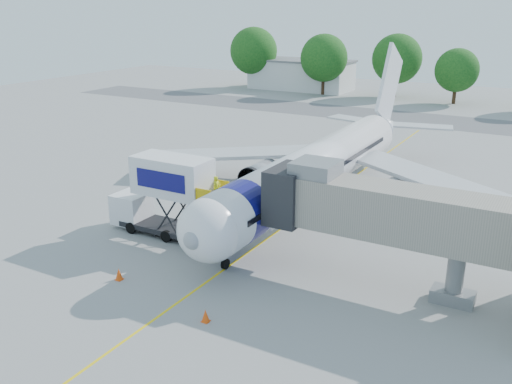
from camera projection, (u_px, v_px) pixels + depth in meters
The scene contains 14 objects.
ground at pixel (295, 219), 41.51m from camera, with size 160.00×160.00×0.00m, color gray.
guidance_line at pixel (295, 219), 41.50m from camera, with size 0.15×70.00×0.01m, color yellow.
taxiway_strip at pixel (433, 121), 76.16m from camera, with size 120.00×10.00×0.01m, color #59595B.
aircraft at pixel (320, 166), 43.98m from camera, with size 34.17×37.73×11.35m.
jet_bridge at pixel (374, 210), 30.61m from camera, with size 13.90×3.20×6.60m.
catering_hiloader at pixel (165, 196), 37.80m from camera, with size 8.50×2.44×5.50m.
ground_tug at pixel (100, 291), 29.40m from camera, with size 4.26×2.90×1.56m.
safety_cone_a at pixel (206, 316), 27.99m from camera, with size 0.41×0.41×0.66m.
safety_cone_b at pixel (119, 274), 32.24m from camera, with size 0.43×0.43×0.69m.
outbuilding_left at pixel (301, 74), 103.31m from camera, with size 18.40×8.40×5.30m.
tree_a at pixel (254, 51), 103.97m from camera, with size 8.58×8.58×10.94m.
tree_b at pixel (324, 58), 96.04m from camera, with size 7.96×7.96×10.15m.
tree_c at pixel (397, 59), 93.37m from camera, with size 8.09×8.09×10.32m.
tree_d at pixel (457, 70), 87.40m from camera, with size 6.66×6.66×8.49m.
Camera 1 is at (16.66, -35.14, 14.91)m, focal length 40.00 mm.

